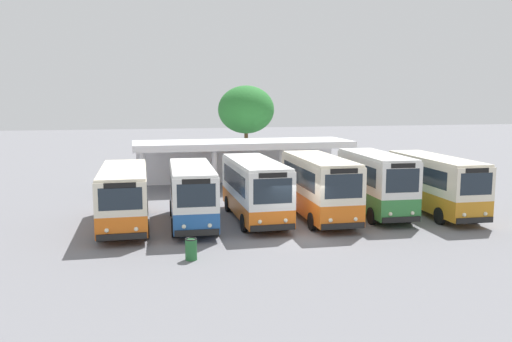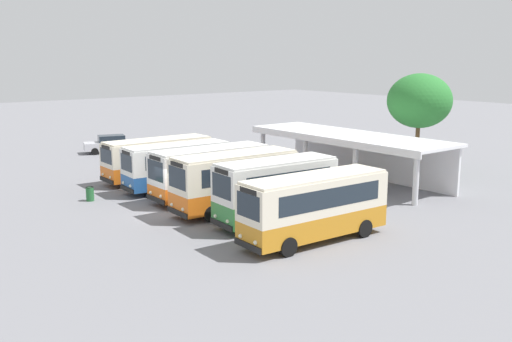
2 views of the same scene
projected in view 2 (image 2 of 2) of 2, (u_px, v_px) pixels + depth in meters
ground_plane at (168, 212)px, 33.41m from camera, size 180.00×180.00×0.00m
city_bus_nearest_orange at (158, 158)px, 41.54m from camera, size 2.50×7.97×3.03m
city_bus_second_in_row at (177, 165)px, 38.65m from camera, size 2.51×7.38×3.10m
city_bus_middle_cream at (211, 171)px, 36.23m from camera, size 2.44×7.84×3.23m
city_bus_fourth_amber at (235, 180)px, 33.22m from camera, size 2.59×7.67×3.39m
city_bus_fifth_blue at (276, 189)px, 30.69m from camera, size 2.55×6.98×3.47m
city_bus_far_end_green at (315, 205)px, 27.80m from camera, size 2.45×7.99×3.26m
parked_car_flank at (110, 144)px, 53.90m from camera, size 2.99×4.84×1.62m
terminal_canopy at (353, 145)px, 41.63m from camera, size 15.94×4.81×3.40m
waiting_chair_end_by_column at (334, 172)px, 42.39m from camera, size 0.45×0.45×0.86m
waiting_chair_second_from_end at (341, 173)px, 41.88m from camera, size 0.45×0.45×0.86m
waiting_chair_middle_seat at (348, 175)px, 41.34m from camera, size 0.45×0.45×0.86m
waiting_chair_fourth_seat at (354, 176)px, 40.80m from camera, size 0.45×0.45×0.86m
waiting_chair_fifth_seat at (362, 178)px, 40.29m from camera, size 0.45×0.45×0.86m
roadside_tree_behind_canopy at (419, 101)px, 43.14m from camera, size 4.77×4.77×7.59m
litter_bin_apron at (90, 194)px, 35.90m from camera, size 0.49×0.49×0.90m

